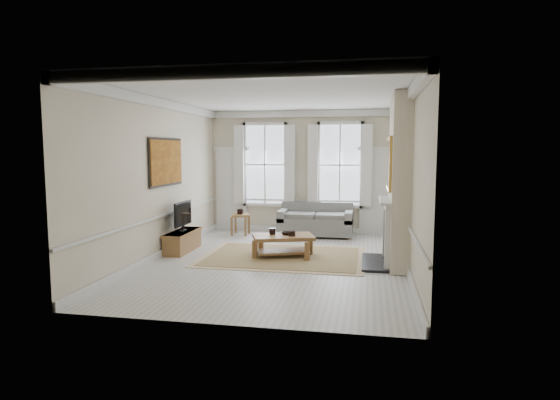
% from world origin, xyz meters
% --- Properties ---
extents(floor, '(7.20, 7.20, 0.00)m').
position_xyz_m(floor, '(0.00, 0.00, 0.00)').
color(floor, '#B7B5AD').
rests_on(floor, ground).
extents(ceiling, '(7.20, 7.20, 0.00)m').
position_xyz_m(ceiling, '(0.00, 0.00, 3.40)').
color(ceiling, white).
rests_on(ceiling, back_wall).
extents(back_wall, '(5.20, 0.00, 5.20)m').
position_xyz_m(back_wall, '(0.00, 3.60, 1.70)').
color(back_wall, beige).
rests_on(back_wall, floor).
extents(left_wall, '(0.00, 7.20, 7.20)m').
position_xyz_m(left_wall, '(-2.60, 0.00, 1.70)').
color(left_wall, beige).
rests_on(left_wall, floor).
extents(right_wall, '(0.00, 7.20, 7.20)m').
position_xyz_m(right_wall, '(2.60, 0.00, 1.70)').
color(right_wall, beige).
rests_on(right_wall, floor).
extents(window_left, '(1.26, 0.20, 2.20)m').
position_xyz_m(window_left, '(-1.05, 3.55, 1.90)').
color(window_left, '#B2BCC6').
rests_on(window_left, back_wall).
extents(window_right, '(1.26, 0.20, 2.20)m').
position_xyz_m(window_right, '(1.05, 3.55, 1.90)').
color(window_right, '#B2BCC6').
rests_on(window_right, back_wall).
extents(door_left, '(0.90, 0.08, 2.30)m').
position_xyz_m(door_left, '(-2.05, 3.56, 1.15)').
color(door_left, silver).
rests_on(door_left, floor).
extents(door_right, '(0.90, 0.08, 2.30)m').
position_xyz_m(door_right, '(2.05, 3.56, 1.15)').
color(door_right, silver).
rests_on(door_right, floor).
extents(painting, '(0.05, 1.66, 1.06)m').
position_xyz_m(painting, '(-2.56, 0.30, 2.05)').
color(painting, '#B3771E').
rests_on(painting, left_wall).
extents(chimney_breast, '(0.35, 1.70, 3.38)m').
position_xyz_m(chimney_breast, '(2.43, 0.20, 1.70)').
color(chimney_breast, beige).
rests_on(chimney_breast, floor).
extents(hearth, '(0.55, 1.50, 0.05)m').
position_xyz_m(hearth, '(2.00, 0.20, 0.03)').
color(hearth, black).
rests_on(hearth, floor).
extents(fireplace, '(0.21, 1.45, 1.33)m').
position_xyz_m(fireplace, '(2.20, 0.20, 0.73)').
color(fireplace, silver).
rests_on(fireplace, floor).
extents(mirror, '(0.06, 1.26, 1.06)m').
position_xyz_m(mirror, '(2.21, 0.20, 2.05)').
color(mirror, '#BC8833').
rests_on(mirror, chimney_breast).
extents(sofa, '(1.97, 0.96, 0.89)m').
position_xyz_m(sofa, '(0.45, 3.11, 0.37)').
color(sofa, '#5D5D5A').
rests_on(sofa, floor).
extents(side_table, '(0.58, 0.58, 0.57)m').
position_xyz_m(side_table, '(-1.59, 2.85, 0.46)').
color(side_table, brown).
rests_on(side_table, floor).
extents(rug, '(3.50, 2.60, 0.02)m').
position_xyz_m(rug, '(0.03, 0.44, 0.01)').
color(rug, '#93764C').
rests_on(rug, floor).
extents(coffee_table, '(1.46, 1.13, 0.48)m').
position_xyz_m(coffee_table, '(0.03, 0.44, 0.40)').
color(coffee_table, brown).
rests_on(coffee_table, rug).
extents(ceramic_pot_a, '(0.14, 0.14, 0.14)m').
position_xyz_m(ceramic_pot_a, '(-0.22, 0.49, 0.55)').
color(ceramic_pot_a, black).
rests_on(ceramic_pot_a, coffee_table).
extents(ceramic_pot_b, '(0.15, 0.15, 0.11)m').
position_xyz_m(ceramic_pot_b, '(0.23, 0.39, 0.54)').
color(ceramic_pot_b, black).
rests_on(ceramic_pot_b, coffee_table).
extents(bowl, '(0.31, 0.31, 0.06)m').
position_xyz_m(bowl, '(0.08, 0.54, 0.51)').
color(bowl, black).
rests_on(bowl, coffee_table).
extents(tv_stand, '(0.42, 1.31, 0.47)m').
position_xyz_m(tv_stand, '(-2.34, 0.59, 0.23)').
color(tv_stand, brown).
rests_on(tv_stand, floor).
extents(tv, '(0.08, 0.90, 0.68)m').
position_xyz_m(tv, '(-2.32, 0.59, 0.86)').
color(tv, black).
rests_on(tv, tv_stand).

